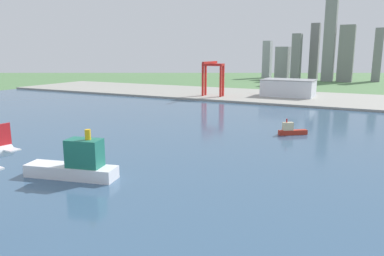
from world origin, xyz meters
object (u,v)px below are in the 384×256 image
tugboat_small (291,130)px  port_crane_red (213,71)px  ferry_boat (76,164)px  warehouse_main (288,88)px

tugboat_small → port_crane_red: port_crane_red is taller
ferry_boat → port_crane_red: (-64.93, 297.94, 26.04)m
port_crane_red → warehouse_main: 95.02m
port_crane_red → warehouse_main: size_ratio=0.68×
tugboat_small → port_crane_red: 212.19m
tugboat_small → ferry_boat: size_ratio=0.42×
tugboat_small → ferry_boat: bearing=-116.4°
tugboat_small → warehouse_main: bearing=103.3°
tugboat_small → warehouse_main: 212.39m
tugboat_small → ferry_boat: 149.59m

